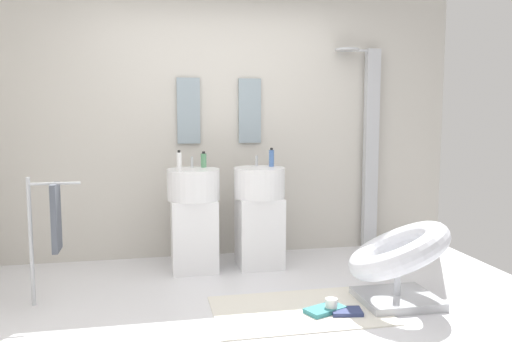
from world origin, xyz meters
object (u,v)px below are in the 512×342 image
(towel_rack, at_px, (52,220))
(magazine_navy, at_px, (347,311))
(pedestal_sink_left, at_px, (194,216))
(pedestal_sink_right, at_px, (259,214))
(soap_bottle_white, at_px, (179,161))
(soap_bottle_blue, at_px, (272,158))
(coffee_mug, at_px, (331,305))
(magazine_teal, at_px, (325,310))
(lounge_chair, at_px, (398,257))
(soap_bottle_green, at_px, (204,160))
(shower_column, at_px, (370,145))

(towel_rack, bearing_deg, magazine_navy, -17.42)
(pedestal_sink_left, bearing_deg, magazine_navy, -53.24)
(pedestal_sink_right, height_order, soap_bottle_white, soap_bottle_white)
(soap_bottle_white, relative_size, soap_bottle_blue, 1.02)
(pedestal_sink_left, xyz_separation_m, soap_bottle_blue, (0.73, 0.06, 0.51))
(coffee_mug, bearing_deg, soap_bottle_white, 131.78)
(magazine_teal, bearing_deg, soap_bottle_blue, 71.43)
(towel_rack, distance_m, magazine_navy, 2.22)
(pedestal_sink_left, distance_m, magazine_teal, 1.54)
(magazine_teal, xyz_separation_m, soap_bottle_blue, (-0.09, 1.28, 0.97))
(pedestal_sink_left, xyz_separation_m, coffee_mug, (0.86, -1.22, -0.43))
(magazine_navy, bearing_deg, lounge_chair, 27.16)
(towel_rack, height_order, soap_bottle_white, soap_bottle_white)
(pedestal_sink_right, xyz_separation_m, magazine_navy, (0.35, -1.28, -0.47))
(pedestal_sink_right, bearing_deg, soap_bottle_white, -171.22)
(soap_bottle_white, xyz_separation_m, soap_bottle_blue, (0.86, 0.18, -0.00))
(pedestal_sink_right, bearing_deg, soap_bottle_blue, 26.44)
(soap_bottle_green, bearing_deg, coffee_mug, -60.69)
(soap_bottle_white, bearing_deg, pedestal_sink_right, 8.78)
(magazine_navy, relative_size, coffee_mug, 2.28)
(pedestal_sink_right, distance_m, coffee_mug, 1.32)
(towel_rack, height_order, soap_bottle_green, soap_bottle_green)
(lounge_chair, height_order, magazine_navy, lounge_chair)
(lounge_chair, bearing_deg, soap_bottle_white, 146.42)
(soap_bottle_white, height_order, soap_bottle_blue, soap_bottle_white)
(soap_bottle_white, bearing_deg, magazine_teal, -49.52)
(magazine_teal, height_order, soap_bottle_green, soap_bottle_green)
(soap_bottle_green, bearing_deg, lounge_chair, -43.99)
(pedestal_sink_left, height_order, soap_bottle_green, soap_bottle_green)
(pedestal_sink_right, distance_m, towel_rack, 1.81)
(shower_column, distance_m, soap_bottle_blue, 1.17)
(lounge_chair, height_order, soap_bottle_green, soap_bottle_green)
(shower_column, height_order, lounge_chair, shower_column)
(coffee_mug, distance_m, soap_bottle_green, 1.80)
(pedestal_sink_right, bearing_deg, coffee_mug, -77.90)
(magazine_navy, xyz_separation_m, coffee_mug, (-0.09, 0.06, 0.03))
(pedestal_sink_right, height_order, shower_column, shower_column)
(magazine_teal, relative_size, soap_bottle_green, 1.96)
(shower_column, bearing_deg, pedestal_sink_left, -167.60)
(pedestal_sink_right, height_order, lounge_chair, pedestal_sink_right)
(pedestal_sink_left, distance_m, pedestal_sink_right, 0.60)
(magazine_teal, bearing_deg, soap_bottle_green, 95.34)
(pedestal_sink_left, relative_size, soap_bottle_green, 6.98)
(shower_column, distance_m, magazine_teal, 2.19)
(magazine_teal, distance_m, soap_bottle_blue, 1.61)
(pedestal_sink_right, xyz_separation_m, shower_column, (1.25, 0.41, 0.59))
(towel_rack, bearing_deg, pedestal_sink_right, 20.70)
(lounge_chair, distance_m, coffee_mug, 0.63)
(pedestal_sink_left, bearing_deg, lounge_chair, -38.83)
(towel_rack, xyz_separation_m, soap_bottle_blue, (1.81, 0.70, 0.37))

